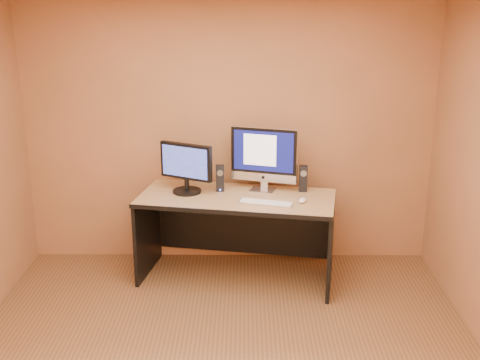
# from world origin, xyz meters

# --- Properties ---
(walls) EXTENTS (4.00, 4.00, 2.60)m
(walls) POSITION_xyz_m (0.00, 0.00, 1.30)
(walls) COLOR #AB6845
(walls) RESTS_ON ground
(desk) EXTENTS (1.89, 1.08, 0.83)m
(desk) POSITION_xyz_m (0.08, 1.48, 0.41)
(desk) COLOR #A88754
(desk) RESTS_ON ground
(imac) EXTENTS (0.68, 0.40, 0.61)m
(imac) POSITION_xyz_m (0.33, 1.66, 1.13)
(imac) COLOR silver
(imac) RESTS_ON desk
(second_monitor) EXTENTS (0.60, 0.48, 0.47)m
(second_monitor) POSITION_xyz_m (-0.38, 1.59, 1.06)
(second_monitor) COLOR black
(second_monitor) RESTS_ON desk
(speaker_left) EXTENTS (0.08, 0.08, 0.25)m
(speaker_left) POSITION_xyz_m (-0.07, 1.65, 0.95)
(speaker_left) COLOR black
(speaker_left) RESTS_ON desk
(speaker_right) EXTENTS (0.08, 0.08, 0.25)m
(speaker_right) POSITION_xyz_m (0.71, 1.64, 0.95)
(speaker_right) COLOR black
(speaker_right) RESTS_ON desk
(keyboard) EXTENTS (0.50, 0.25, 0.02)m
(keyboard) POSITION_xyz_m (0.35, 1.28, 0.84)
(keyboard) COLOR silver
(keyboard) RESTS_ON desk
(mouse) EXTENTS (0.09, 0.13, 0.04)m
(mouse) POSITION_xyz_m (0.67, 1.32, 0.85)
(mouse) COLOR white
(mouse) RESTS_ON desk
(cable_a) EXTENTS (0.05, 0.24, 0.01)m
(cable_a) POSITION_xyz_m (0.35, 1.77, 0.83)
(cable_a) COLOR black
(cable_a) RESTS_ON desk
(cable_b) EXTENTS (0.12, 0.17, 0.01)m
(cable_b) POSITION_xyz_m (0.29, 1.77, 0.83)
(cable_b) COLOR black
(cable_b) RESTS_ON desk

